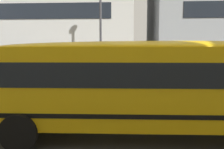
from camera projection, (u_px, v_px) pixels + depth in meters
name	position (u px, v px, depth m)	size (l,w,h in m)	color
ground_plane	(147.00, 121.00, 8.49)	(400.00, 400.00, 0.00)	#424244
sidewalk_far	(138.00, 87.00, 15.74)	(120.00, 3.00, 0.01)	gray
lane_centreline	(147.00, 121.00, 8.49)	(110.00, 0.16, 0.01)	silver
school_bus	(181.00, 80.00, 6.88)	(12.41, 2.95, 2.76)	yellow
street_lamp	(101.00, 18.00, 14.71)	(0.44, 0.44, 6.80)	#38383D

